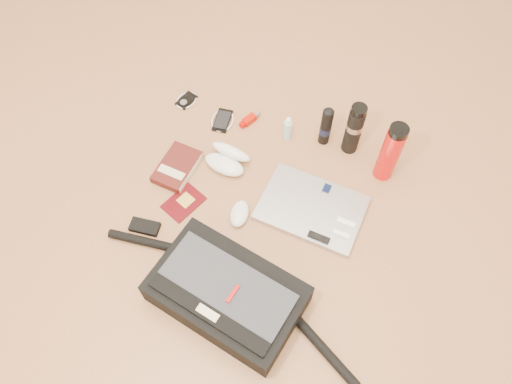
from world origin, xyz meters
TOP-DOWN VIEW (x-y plane):
  - ground at (0.00, 0.00)m, footprint 4.00×4.00m
  - messenger_bag at (0.06, -0.26)m, footprint 0.96×0.37m
  - laptop at (0.21, 0.17)m, footprint 0.38×0.27m
  - book at (-0.33, 0.14)m, footprint 0.14×0.20m
  - passport at (-0.24, 0.02)m, footprint 0.15×0.17m
  - mouse at (-0.03, 0.05)m, footprint 0.08×0.12m
  - sunglasses_case at (-0.16, 0.24)m, footprint 0.18×0.15m
  - ipod at (-0.45, 0.46)m, footprint 0.09×0.10m
  - phone at (-0.26, 0.42)m, footprint 0.10×0.12m
  - inhaler at (-0.16, 0.46)m, footprint 0.06×0.10m
  - spray_bottle at (0.01, 0.44)m, footprint 0.04×0.04m
  - aerosol_can at (0.15, 0.48)m, footprint 0.05×0.05m
  - thermos_black at (0.25, 0.49)m, footprint 0.07×0.07m
  - thermos_red at (0.40, 0.42)m, footprint 0.08×0.08m

SIDE VIEW (x-z plane):
  - ground at x=0.00m, z-range 0.00..0.00m
  - passport at x=-0.24m, z-range 0.00..0.01m
  - ipod at x=-0.45m, z-range 0.00..0.01m
  - phone at x=-0.26m, z-range 0.00..0.01m
  - laptop at x=0.21m, z-range -0.01..0.03m
  - inhaler at x=-0.16m, z-range 0.00..0.03m
  - book at x=-0.33m, z-range 0.00..0.03m
  - mouse at x=-0.03m, z-range 0.00..0.04m
  - sunglasses_case at x=-0.16m, z-range -0.01..0.08m
  - spray_bottle at x=0.01m, z-range -0.01..0.11m
  - messenger_bag at x=0.06m, z-range -0.01..0.13m
  - aerosol_can at x=0.15m, z-range 0.00..0.19m
  - thermos_black at x=0.25m, z-range 0.00..0.24m
  - thermos_red at x=0.40m, z-range 0.00..0.27m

